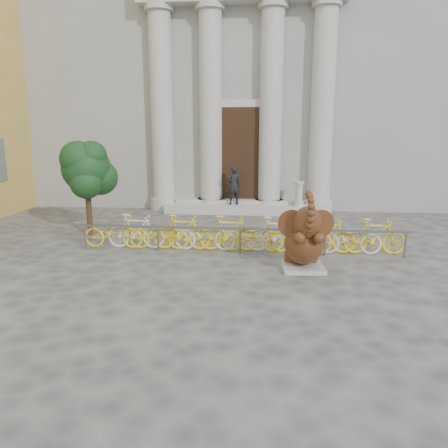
# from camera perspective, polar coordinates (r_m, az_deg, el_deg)

# --- Properties ---
(ground) EXTENTS (80.00, 80.00, 0.00)m
(ground) POSITION_cam_1_polar(r_m,az_deg,el_deg) (8.86, -1.77, -10.01)
(ground) COLOR #474442
(ground) RESTS_ON ground
(classical_building) EXTENTS (22.00, 10.70, 12.00)m
(classical_building) POSITION_cam_1_polar(r_m,az_deg,el_deg) (23.23, 3.01, 18.84)
(classical_building) COLOR gray
(classical_building) RESTS_ON ground
(entrance_steps) EXTENTS (6.00, 1.20, 0.36)m
(entrance_steps) POSITION_cam_1_polar(r_m,az_deg,el_deg) (17.84, 2.01, 2.08)
(entrance_steps) COLOR #A8A59E
(entrance_steps) RESTS_ON ground
(elephant_statue) EXTENTS (1.33, 1.50, 1.98)m
(elephant_statue) POSITION_cam_1_polar(r_m,az_deg,el_deg) (10.65, 10.45, -2.24)
(elephant_statue) COLOR #A8A59E
(elephant_statue) RESTS_ON ground
(bike_rack) EXTENTS (9.18, 0.53, 1.00)m
(bike_rack) POSITION_cam_1_polar(r_m,az_deg,el_deg) (12.18, 2.10, -1.26)
(bike_rack) COLOR slate
(bike_rack) RESTS_ON ground
(tree) EXTENTS (1.73, 1.58, 3.01)m
(tree) POSITION_cam_1_polar(r_m,az_deg,el_deg) (14.46, -17.46, 6.77)
(tree) COLOR #332114
(tree) RESTS_ON ground
(pedestrian) EXTENTS (0.67, 0.57, 1.56)m
(pedestrian) POSITION_cam_1_polar(r_m,az_deg,el_deg) (17.56, 1.25, 5.08)
(pedestrian) COLOR black
(pedestrian) RESTS_ON entrance_steps
(balustrade_post) EXTENTS (0.40, 0.40, 0.97)m
(balustrade_post) POSITION_cam_1_polar(r_m,az_deg,el_deg) (17.46, 9.75, 3.78)
(balustrade_post) COLOR #A8A59E
(balustrade_post) RESTS_ON entrance_steps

